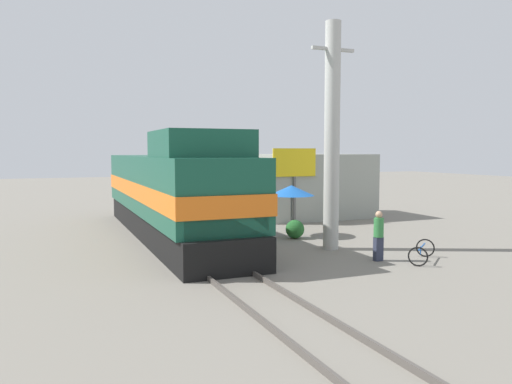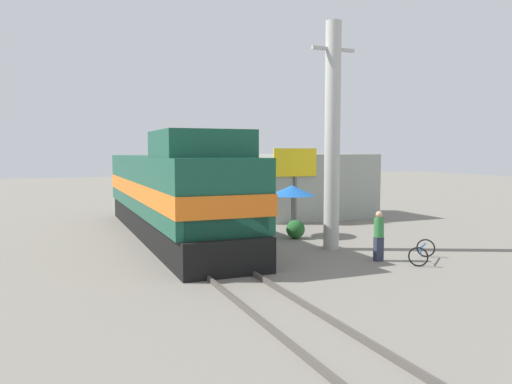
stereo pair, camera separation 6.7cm
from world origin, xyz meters
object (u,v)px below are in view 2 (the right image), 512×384
vendor_umbrella (292,190)px  billboard_sign (295,167)px  utility_pole (332,136)px  locomotive (172,193)px  person_bystander (379,234)px  bicycle (422,252)px

vendor_umbrella → billboard_sign: 3.95m
utility_pole → billboard_sign: bearing=74.9°
locomotive → billboard_sign: (6.86, 1.71, 1.04)m
person_bystander → bicycle: person_bystander is taller
person_bystander → utility_pole: bearing=99.9°
billboard_sign → person_bystander: 9.40m
bicycle → billboard_sign: bearing=139.0°
person_bystander → bicycle: bearing=-26.3°
locomotive → person_bystander: (5.50, -7.37, -1.00)m
utility_pole → person_bystander: size_ratio=4.98×
utility_pole → person_bystander: (0.43, -2.44, -3.40)m
utility_pole → vendor_umbrella: bearing=91.1°
bicycle → utility_pole: bearing=168.8°
locomotive → utility_pole: (5.07, -4.93, 2.40)m
billboard_sign → locomotive: bearing=-166.0°
vendor_umbrella → bicycle: (1.81, -6.37, -1.71)m
billboard_sign → bicycle: 10.09m
utility_pole → person_bystander: utility_pole is taller
utility_pole → vendor_umbrella: size_ratio=3.79×
vendor_umbrella → bicycle: size_ratio=1.32×
vendor_umbrella → utility_pole: bearing=-88.9°
billboard_sign → bicycle: size_ratio=2.28×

